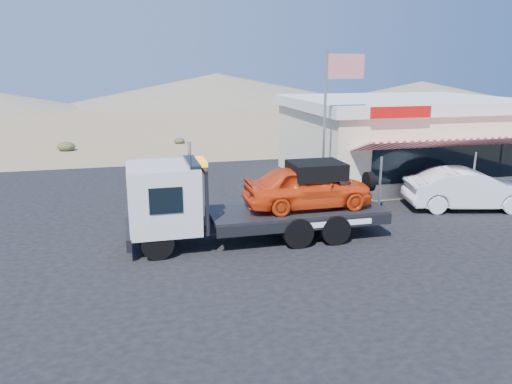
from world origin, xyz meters
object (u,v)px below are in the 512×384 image
white_sedan (469,189)px  tow_truck (251,196)px  jerky_store (399,137)px  flagpole (331,112)px

white_sedan → tow_truck: bearing=112.4°
jerky_store → tow_truck: bearing=-142.2°
tow_truck → jerky_store: size_ratio=0.78×
tow_truck → white_sedan: tow_truck is taller
tow_truck → flagpole: bearing=36.3°
jerky_store → flagpole: 7.36m
tow_truck → flagpole: size_ratio=1.35×
tow_truck → jerky_store: 11.78m
white_sedan → jerky_store: (0.30, 5.87, 1.18)m
tow_truck → flagpole: 5.17m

